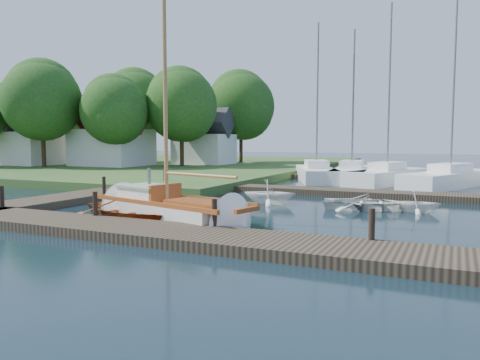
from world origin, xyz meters
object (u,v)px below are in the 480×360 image
at_px(dinghy, 129,207).
at_px(marina_boat_2, 387,175).
at_px(tender_b, 270,190).
at_px(marina_boat_0, 316,172).
at_px(tender_c, 367,201).
at_px(tree_7, 241,106).
at_px(house_a, 112,138).
at_px(sailboat, 174,212).
at_px(tender_d, 416,200).
at_px(house_b, 29,140).
at_px(tree_3, 182,105).
at_px(tree_2, 115,110).
at_px(tree_5, 62,115).
at_px(house_c, 204,142).
at_px(marina_boat_3, 450,177).
at_px(mooring_post_4, 104,185).
at_px(tree_1, 42,100).
at_px(marina_boat_1, 352,173).
at_px(mooring_post_5, 165,177).
at_px(mooring_post_2, 214,212).
at_px(mooring_post_3, 372,224).
at_px(mooring_post_0, 2,196).
at_px(mooring_post_1, 95,203).

distance_m(dinghy, marina_boat_2, 18.77).
bearing_deg(tender_b, marina_boat_0, -4.29).
relative_size(tender_c, tree_7, 0.37).
xyz_separation_m(tender_c, house_a, (-24.66, 13.83, 2.60)).
xyz_separation_m(sailboat, tender_d, (7.34, 5.86, 0.13)).
bearing_deg(tree_7, house_b, -143.02).
bearing_deg(tree_3, tree_2, -135.00).
height_order(marina_boat_0, tree_5, marina_boat_0).
bearing_deg(tender_b, house_c, 25.54).
bearing_deg(tree_7, sailboat, -69.35).
height_order(tree_3, tree_5, tree_3).
bearing_deg(marina_boat_2, marina_boat_3, -74.05).
bearing_deg(tree_7, mooring_post_4, -79.14).
relative_size(tender_c, tree_2, 0.45).
bearing_deg(marina_boat_3, tender_b, 172.98).
relative_size(dinghy, tree_7, 0.46).
bearing_deg(house_a, tree_1, -135.34).
bearing_deg(marina_boat_0, tree_2, 67.88).
relative_size(mooring_post_4, tree_3, 0.09).
bearing_deg(marina_boat_1, mooring_post_5, 133.27).
relative_size(house_a, tree_2, 0.81).
bearing_deg(tree_5, house_c, 6.95).
height_order(tender_d, tree_2, tree_2).
height_order(mooring_post_2, house_c, house_c).
bearing_deg(tender_c, marina_boat_2, -7.55).
bearing_deg(mooring_post_3, tree_7, 120.10).
bearing_deg(dinghy, marina_boat_2, 3.73).
height_order(marina_boat_2, tree_7, marina_boat_2).
xyz_separation_m(house_b, tree_3, (14.00, 4.05, 3.04)).
relative_size(mooring_post_0, house_a, 0.13).
height_order(mooring_post_1, mooring_post_2, same).
relative_size(mooring_post_0, tender_c, 0.23).
xyz_separation_m(tender_b, marina_boat_2, (3.41, 11.71, -0.01)).
bearing_deg(marina_boat_1, tender_d, -163.78).
height_order(marina_boat_1, tree_5, marina_boat_1).
xyz_separation_m(mooring_post_5, marina_boat_2, (10.89, 8.77, -0.12)).
distance_m(mooring_post_2, tree_2, 27.64).
bearing_deg(marina_boat_0, mooring_post_1, 150.96).
bearing_deg(marina_boat_0, tree_1, 72.68).
bearing_deg(mooring_post_0, mooring_post_4, 84.29).
relative_size(dinghy, marina_boat_2, 0.39).
relative_size(tender_c, marina_boat_1, 0.35).
bearing_deg(sailboat, tree_7, 125.63).
xyz_separation_m(dinghy, marina_boat_0, (1.68, 18.06, 0.12)).
relative_size(mooring_post_2, marina_boat_0, 0.08).
distance_m(tender_c, house_c, 27.32).
distance_m(tender_c, house_b, 34.82).
bearing_deg(tree_2, marina_boat_2, -0.72).
bearing_deg(sailboat, mooring_post_1, -131.40).
relative_size(marina_boat_0, tree_7, 1.13).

